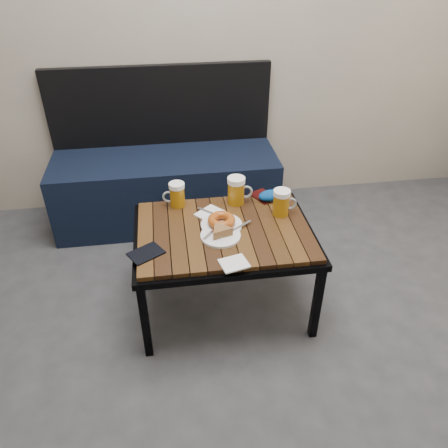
{
  "coord_description": "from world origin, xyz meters",
  "views": [
    {
      "loc": [
        -0.26,
        -0.76,
        1.64
      ],
      "look_at": [
        -0.02,
        0.89,
        0.5
      ],
      "focal_mm": 35.0,
      "sensor_mm": 36.0,
      "label": 1
    }
  ],
  "objects": [
    {
      "name": "bench",
      "position": [
        -0.27,
        1.76,
        0.27
      ],
      "size": [
        1.4,
        0.5,
        0.95
      ],
      "color": "black",
      "rests_on": "ground"
    },
    {
      "name": "knit_pouch",
      "position": [
        0.25,
        1.11,
        0.5
      ],
      "size": [
        0.14,
        0.1,
        0.05
      ],
      "primitive_type": "ellipsoid",
      "rotation": [
        0.0,
        0.0,
        0.22
      ],
      "color": "#050E80",
      "rests_on": "cafe_table"
    },
    {
      "name": "plate_bagel",
      "position": [
        -0.03,
        0.91,
        0.49
      ],
      "size": [
        0.24,
        0.22,
        0.05
      ],
      "color": "white",
      "rests_on": "cafe_table"
    },
    {
      "name": "cafe_table",
      "position": [
        -0.02,
        0.89,
        0.43
      ],
      "size": [
        0.84,
        0.62,
        0.47
      ],
      "color": "black",
      "rests_on": "ground"
    },
    {
      "name": "beer_mug_left",
      "position": [
        -0.22,
        1.13,
        0.53
      ],
      "size": [
        0.12,
        0.08,
        0.13
      ],
      "rotation": [
        0.0,
        0.0,
        3.06
      ],
      "color": "#A1690D",
      "rests_on": "cafe_table"
    },
    {
      "name": "passport_burgundy",
      "position": [
        0.23,
        1.15,
        0.48
      ],
      "size": [
        0.15,
        0.16,
        0.01
      ],
      "primitive_type": "cube",
      "rotation": [
        0.0,
        0.0,
        0.47
      ],
      "color": "black",
      "rests_on": "cafe_table"
    },
    {
      "name": "passport_navy",
      "position": [
        -0.38,
        0.75,
        0.48
      ],
      "size": [
        0.17,
        0.16,
        0.01
      ],
      "primitive_type": "cube",
      "rotation": [
        0.0,
        0.0,
        -1.02
      ],
      "color": "black",
      "rests_on": "cafe_table"
    },
    {
      "name": "beer_mug_right",
      "position": [
        0.28,
        0.97,
        0.54
      ],
      "size": [
        0.12,
        0.08,
        0.13
      ],
      "rotation": [
        0.0,
        0.0,
        0.04
      ],
      "color": "#A1690D",
      "rests_on": "cafe_table"
    },
    {
      "name": "napkin_right",
      "position": [
        -0.01,
        0.63,
        0.48
      ],
      "size": [
        0.13,
        0.12,
        0.01
      ],
      "rotation": [
        0.0,
        0.0,
        0.24
      ],
      "color": "white",
      "rests_on": "cafe_table"
    },
    {
      "name": "napkin_left",
      "position": [
        -0.06,
        1.01,
        0.48
      ],
      "size": [
        0.18,
        0.18,
        0.01
      ],
      "rotation": [
        0.0,
        0.0,
        0.71
      ],
      "color": "white",
      "rests_on": "cafe_table"
    },
    {
      "name": "plate_pie",
      "position": [
        -0.04,
        0.83,
        0.49
      ],
      "size": [
        0.18,
        0.18,
        0.05
      ],
      "color": "white",
      "rests_on": "cafe_table"
    },
    {
      "name": "beer_mug_centre",
      "position": [
        0.08,
        1.11,
        0.54
      ],
      "size": [
        0.13,
        0.09,
        0.14
      ],
      "rotation": [
        0.0,
        0.0,
        0.0
      ],
      "color": "#A1690D",
      "rests_on": "cafe_table"
    }
  ]
}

